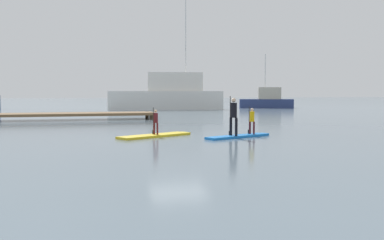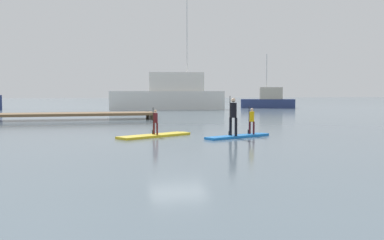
% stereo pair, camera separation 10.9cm
% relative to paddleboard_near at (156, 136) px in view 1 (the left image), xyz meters
% --- Properties ---
extents(ground_plane, '(240.00, 240.00, 0.00)m').
position_rel_paddleboard_near_xyz_m(ground_plane, '(0.92, -0.52, -0.05)').
color(ground_plane, slate).
extents(paddleboard_near, '(3.57, 2.44, 0.10)m').
position_rel_paddleboard_near_xyz_m(paddleboard_near, '(0.00, 0.00, 0.00)').
color(paddleboard_near, gold).
rests_on(paddleboard_near, ground).
extents(paddler_child_solo, '(0.26, 0.35, 1.19)m').
position_rel_paddleboard_near_xyz_m(paddler_child_solo, '(0.01, 0.02, 0.67)').
color(paddler_child_solo, '#4C1419').
rests_on(paddler_child_solo, paddleboard_near).
extents(paddleboard_far, '(3.34, 1.86, 0.10)m').
position_rel_paddleboard_near_xyz_m(paddleboard_far, '(3.46, -1.22, 0.00)').
color(paddleboard_far, blue).
rests_on(paddleboard_far, ground).
extents(paddler_adult, '(0.38, 0.48, 1.70)m').
position_rel_paddleboard_near_xyz_m(paddler_adult, '(3.17, -1.34, 0.98)').
color(paddler_adult, black).
rests_on(paddler_adult, paddleboard_far).
extents(paddler_child_front, '(0.27, 0.38, 1.23)m').
position_rel_paddleboard_near_xyz_m(paddler_child_front, '(4.21, -0.88, 0.71)').
color(paddler_child_front, '#4C1419').
rests_on(paddler_child_front, paddleboard_far).
extents(fishing_boat_white_large, '(12.98, 5.49, 12.68)m').
position_rel_paddleboard_near_xyz_m(fishing_boat_white_large, '(6.53, 29.35, 1.54)').
color(fishing_boat_white_large, silver).
rests_on(fishing_boat_white_large, ground).
extents(fishing_boat_green_midground, '(6.62, 3.59, 6.53)m').
position_rel_paddleboard_near_xyz_m(fishing_boat_green_midground, '(19.00, 30.32, 0.91)').
color(fishing_boat_green_midground, navy).
rests_on(fishing_boat_green_midground, ground).
extents(floating_dock, '(11.22, 2.59, 0.49)m').
position_rel_paddleboard_near_xyz_m(floating_dock, '(-3.55, 12.95, 0.34)').
color(floating_dock, brown).
rests_on(floating_dock, ground).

